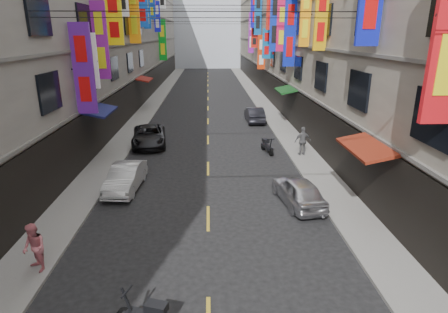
{
  "coord_description": "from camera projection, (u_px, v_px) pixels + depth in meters",
  "views": [
    {
      "loc": [
        0.08,
        4.09,
        7.25
      ],
      "look_at": [
        0.42,
        12.25,
        4.56
      ],
      "focal_mm": 30.0,
      "sensor_mm": 36.0,
      "label": 1
    }
  ],
  "objects": [
    {
      "name": "car_left_mid",
      "position": [
        125.0,
        177.0,
        18.12
      ],
      "size": [
        1.57,
        3.86,
        1.24
      ],
      "primitive_type": "imported",
      "rotation": [
        0.0,
        0.0,
        -0.07
      ],
      "color": "silver",
      "rests_on": "ground"
    },
    {
      "name": "pedestrian_lfar",
      "position": [
        34.0,
        248.0,
        11.61
      ],
      "size": [
        0.93,
        0.92,
        1.6
      ],
      "primitive_type": "imported",
      "rotation": [
        0.0,
        0.0,
        -0.75
      ],
      "color": "#DC747E",
      "rests_on": "sidewalk_left"
    },
    {
      "name": "sidewalk_left",
      "position": [
        149.0,
        108.0,
        37.99
      ],
      "size": [
        2.0,
        90.0,
        0.12
      ],
      "primitive_type": "cube",
      "color": "slate",
      "rests_on": "ground"
    },
    {
      "name": "sidewalk_right",
      "position": [
        266.0,
        107.0,
        38.46
      ],
      "size": [
        2.0,
        90.0,
        0.12
      ],
      "primitive_type": "cube",
      "color": "slate",
      "rests_on": "ground"
    },
    {
      "name": "overhead_cables",
      "position": [
        206.0,
        8.0,
        24.1
      ],
      "size": [
        14.0,
        38.04,
        1.24
      ],
      "color": "black",
      "rests_on": "ground"
    },
    {
      "name": "car_left_far",
      "position": [
        149.0,
        136.0,
        25.41
      ],
      "size": [
        2.74,
        4.93,
        1.3
      ],
      "primitive_type": "imported",
      "rotation": [
        0.0,
        0.0,
        0.13
      ],
      "color": "black",
      "rests_on": "ground"
    },
    {
      "name": "car_right_mid",
      "position": [
        298.0,
        191.0,
        16.54
      ],
      "size": [
        2.06,
        3.88,
        1.26
      ],
      "primitive_type": "imported",
      "rotation": [
        0.0,
        0.0,
        3.3
      ],
      "color": "#BBBBC0",
      "rests_on": "ground"
    },
    {
      "name": "building_row_left",
      "position": [
        78.0,
        9.0,
        34.81
      ],
      "size": [
        10.14,
        90.0,
        19.0
      ],
      "color": "gray",
      "rests_on": "ground"
    },
    {
      "name": "pedestrian_rfar",
      "position": [
        303.0,
        141.0,
        22.89
      ],
      "size": [
        1.12,
        0.77,
        1.77
      ],
      "primitive_type": "imported",
      "rotation": [
        0.0,
        0.0,
        3.32
      ],
      "color": "#5E5E61",
      "rests_on": "sidewalk_right"
    },
    {
      "name": "scooter_far_right",
      "position": [
        267.0,
        146.0,
        23.8
      ],
      "size": [
        0.68,
        1.78,
        1.14
      ],
      "rotation": [
        0.0,
        0.0,
        3.38
      ],
      "color": "black",
      "rests_on": "ground"
    },
    {
      "name": "street_awnings",
      "position": [
        186.0,
        109.0,
        22.07
      ],
      "size": [
        13.99,
        35.2,
        0.41
      ],
      "color": "#124318",
      "rests_on": "ground"
    },
    {
      "name": "lane_markings",
      "position": [
        208.0,
        114.0,
        35.39
      ],
      "size": [
        0.12,
        80.2,
        0.01
      ],
      "color": "gold",
      "rests_on": "ground"
    },
    {
      "name": "car_right_far",
      "position": [
        254.0,
        115.0,
        32.14
      ],
      "size": [
        1.46,
        3.95,
        1.29
      ],
      "primitive_type": "imported",
      "rotation": [
        0.0,
        0.0,
        3.17
      ],
      "color": "#25252D",
      "rests_on": "ground"
    },
    {
      "name": "haze_block",
      "position": [
        207.0,
        16.0,
        82.26
      ],
      "size": [
        18.0,
        8.0,
        22.0
      ],
      "primitive_type": "cube",
      "color": "silver",
      "rests_on": "ground"
    },
    {
      "name": "building_row_right",
      "position": [
        332.0,
        9.0,
        35.75
      ],
      "size": [
        10.14,
        90.0,
        19.0
      ],
      "color": "#A59D8A",
      "rests_on": "ground"
    },
    {
      "name": "shop_signage",
      "position": [
        208.0,
        8.0,
        28.97
      ],
      "size": [
        14.0,
        55.0,
        11.88
      ],
      "color": "#0F30B5",
      "rests_on": "ground"
    }
  ]
}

